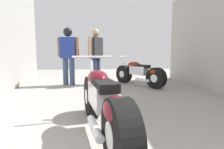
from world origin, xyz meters
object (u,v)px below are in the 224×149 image
motorcycle_maroon_cruiser (102,103)px  motorcycle_black_naked (139,73)px  mechanic_with_helmet (68,51)px  mechanic_in_blue (96,54)px

motorcycle_maroon_cruiser → motorcycle_black_naked: 3.52m
motorcycle_maroon_cruiser → motorcycle_black_naked: motorcycle_maroon_cruiser is taller
motorcycle_black_naked → mechanic_with_helmet: 2.31m
mechanic_in_blue → mechanic_with_helmet: 0.85m
motorcycle_black_naked → mechanic_in_blue: size_ratio=0.99×
motorcycle_black_naked → mechanic_in_blue: 1.49m
motorcycle_maroon_cruiser → motorcycle_black_naked: (1.25, 3.29, -0.02)m
motorcycle_maroon_cruiser → mechanic_in_blue: (-0.09, 3.55, 0.59)m
motorcycle_maroon_cruiser → mechanic_with_helmet: mechanic_with_helmet is taller
motorcycle_black_naked → mechanic_in_blue: (-1.34, 0.26, 0.61)m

